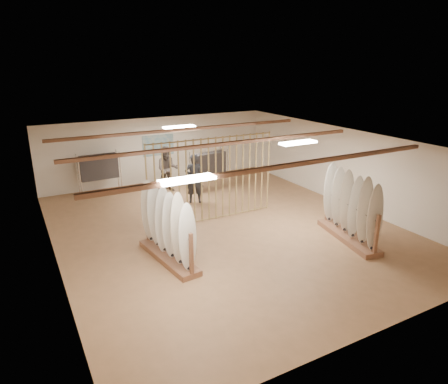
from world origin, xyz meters
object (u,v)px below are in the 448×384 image
clothing_rack_b (209,164)px  shopper_a (194,175)px  rack_right (350,217)px  clothing_rack_a (99,167)px  shopper_b (168,166)px  rack_left (168,236)px

clothing_rack_b → shopper_a: bearing=-145.0°
rack_right → clothing_rack_b: (-1.48, 6.30, 0.36)m
clothing_rack_a → rack_right: bearing=-57.0°
rack_right → clothing_rack_a: 9.68m
clothing_rack_a → clothing_rack_b: bearing=-23.9°
shopper_a → shopper_b: size_ratio=1.01×
shopper_b → clothing_rack_b: bearing=-2.1°
shopper_a → shopper_b: bearing=-56.5°
rack_right → clothing_rack_b: 6.48m
shopper_b → clothing_rack_a: bearing=177.8°
rack_left → rack_right: size_ratio=0.96×
clothing_rack_a → shopper_a: 3.98m
shopper_b → shopper_a: bearing=-57.9°
clothing_rack_b → shopper_b: shopper_b is taller
clothing_rack_a → shopper_b: (2.49, -1.01, -0.04)m
clothing_rack_b → shopper_b: size_ratio=0.79×
rack_left → rack_right: rack_right is taller
clothing_rack_b → shopper_a: 1.63m
clothing_rack_a → shopper_b: bearing=-23.9°
rack_right → clothing_rack_b: bearing=115.1°
clothing_rack_a → shopper_b: 2.69m
rack_right → shopper_b: size_ratio=1.26×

